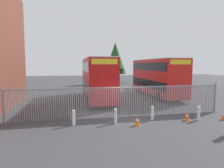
{
  "coord_description": "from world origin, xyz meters",
  "views": [
    {
      "loc": [
        -3.44,
        -13.42,
        3.71
      ],
      "look_at": [
        0.0,
        4.0,
        2.0
      ],
      "focal_mm": 31.47,
      "sensor_mm": 36.0,
      "label": 1
    }
  ],
  "objects_px": {
    "double_decker_bus_behind_fence_left": "(97,77)",
    "traffic_cone_by_gate": "(187,116)",
    "bollard_far_right": "(199,113)",
    "double_decker_bus_near_gate": "(156,76)",
    "bollard_center_front": "(115,116)",
    "traffic_cone_near_kerb": "(137,121)",
    "double_decker_bus_behind_fence_right": "(164,73)",
    "traffic_cone_mid_forecourt": "(224,115)",
    "bollard_near_left": "(74,118)",
    "bollard_near_right": "(152,113)"
  },
  "relations": [
    {
      "from": "double_decker_bus_behind_fence_left",
      "to": "traffic_cone_by_gate",
      "type": "xyz_separation_m",
      "value": [
        4.94,
        -9.31,
        -2.13
      ]
    },
    {
      "from": "double_decker_bus_behind_fence_left",
      "to": "bollard_far_right",
      "type": "xyz_separation_m",
      "value": [
        5.8,
        -9.33,
        -1.95
      ]
    },
    {
      "from": "double_decker_bus_near_gate",
      "to": "bollard_far_right",
      "type": "distance_m",
      "value": 10.85
    },
    {
      "from": "bollard_center_front",
      "to": "traffic_cone_near_kerb",
      "type": "bearing_deg",
      "value": -31.14
    },
    {
      "from": "double_decker_bus_behind_fence_right",
      "to": "bollard_center_front",
      "type": "distance_m",
      "value": 21.14
    },
    {
      "from": "traffic_cone_by_gate",
      "to": "traffic_cone_mid_forecourt",
      "type": "distance_m",
      "value": 2.68
    },
    {
      "from": "traffic_cone_mid_forecourt",
      "to": "bollard_near_left",
      "type": "bearing_deg",
      "value": 176.2
    },
    {
      "from": "double_decker_bus_behind_fence_right",
      "to": "traffic_cone_by_gate",
      "type": "height_order",
      "value": "double_decker_bus_behind_fence_right"
    },
    {
      "from": "bollard_near_left",
      "to": "traffic_cone_mid_forecourt",
      "type": "height_order",
      "value": "bollard_near_left"
    },
    {
      "from": "double_decker_bus_behind_fence_left",
      "to": "bollard_center_front",
      "type": "height_order",
      "value": "double_decker_bus_behind_fence_left"
    },
    {
      "from": "double_decker_bus_behind_fence_left",
      "to": "traffic_cone_near_kerb",
      "type": "bearing_deg",
      "value": -82.21
    },
    {
      "from": "double_decker_bus_behind_fence_right",
      "to": "bollard_center_front",
      "type": "relative_size",
      "value": 11.38
    },
    {
      "from": "double_decker_bus_near_gate",
      "to": "double_decker_bus_behind_fence_right",
      "type": "bearing_deg",
      "value": 57.92
    },
    {
      "from": "bollard_near_left",
      "to": "traffic_cone_mid_forecourt",
      "type": "distance_m",
      "value": 10.14
    },
    {
      "from": "bollard_center_front",
      "to": "bollard_far_right",
      "type": "distance_m",
      "value": 5.7
    },
    {
      "from": "bollard_near_left",
      "to": "bollard_near_right",
      "type": "height_order",
      "value": "same"
    },
    {
      "from": "bollard_near_left",
      "to": "bollard_far_right",
      "type": "height_order",
      "value": "same"
    },
    {
      "from": "double_decker_bus_near_gate",
      "to": "traffic_cone_near_kerb",
      "type": "height_order",
      "value": "double_decker_bus_near_gate"
    },
    {
      "from": "double_decker_bus_behind_fence_right",
      "to": "double_decker_bus_near_gate",
      "type": "bearing_deg",
      "value": -122.08
    },
    {
      "from": "double_decker_bus_near_gate",
      "to": "bollard_near_left",
      "type": "distance_m",
      "value": 14.27
    },
    {
      "from": "bollard_near_left",
      "to": "bollard_center_front",
      "type": "bearing_deg",
      "value": -1.93
    },
    {
      "from": "bollard_center_front",
      "to": "traffic_cone_mid_forecourt",
      "type": "relative_size",
      "value": 1.61
    },
    {
      "from": "double_decker_bus_behind_fence_right",
      "to": "traffic_cone_mid_forecourt",
      "type": "relative_size",
      "value": 18.32
    },
    {
      "from": "bollard_near_left",
      "to": "bollard_center_front",
      "type": "relative_size",
      "value": 1.0
    },
    {
      "from": "double_decker_bus_behind_fence_left",
      "to": "double_decker_bus_near_gate",
      "type": "bearing_deg",
      "value": 9.46
    },
    {
      "from": "bollard_near_right",
      "to": "traffic_cone_near_kerb",
      "type": "distance_m",
      "value": 1.72
    },
    {
      "from": "double_decker_bus_behind_fence_left",
      "to": "traffic_cone_mid_forecourt",
      "type": "distance_m",
      "value": 12.39
    },
    {
      "from": "double_decker_bus_near_gate",
      "to": "bollard_near_left",
      "type": "relative_size",
      "value": 11.38
    },
    {
      "from": "bollard_near_left",
      "to": "bollard_far_right",
      "type": "xyz_separation_m",
      "value": [
        8.31,
        -0.46,
        0.0
      ]
    },
    {
      "from": "bollard_far_right",
      "to": "traffic_cone_by_gate",
      "type": "xyz_separation_m",
      "value": [
        -0.86,
        0.02,
        -0.19
      ]
    },
    {
      "from": "double_decker_bus_near_gate",
      "to": "double_decker_bus_behind_fence_left",
      "type": "relative_size",
      "value": 1.0
    },
    {
      "from": "double_decker_bus_near_gate",
      "to": "traffic_cone_near_kerb",
      "type": "distance_m",
      "value": 12.67
    },
    {
      "from": "bollard_center_front",
      "to": "traffic_cone_near_kerb",
      "type": "distance_m",
      "value": 1.43
    },
    {
      "from": "traffic_cone_mid_forecourt",
      "to": "traffic_cone_by_gate",
      "type": "bearing_deg",
      "value": 175.05
    },
    {
      "from": "bollard_near_left",
      "to": "bollard_center_front",
      "type": "height_order",
      "value": "same"
    },
    {
      "from": "bollard_near_left",
      "to": "traffic_cone_mid_forecourt",
      "type": "relative_size",
      "value": 1.61
    },
    {
      "from": "bollard_far_right",
      "to": "traffic_cone_near_kerb",
      "type": "relative_size",
      "value": 1.61
    },
    {
      "from": "double_decker_bus_near_gate",
      "to": "bollard_center_front",
      "type": "bearing_deg",
      "value": -125.47
    },
    {
      "from": "double_decker_bus_near_gate",
      "to": "bollard_near_right",
      "type": "height_order",
      "value": "double_decker_bus_near_gate"
    },
    {
      "from": "bollard_far_right",
      "to": "double_decker_bus_behind_fence_right",
      "type": "bearing_deg",
      "value": 71.04
    },
    {
      "from": "bollard_far_right",
      "to": "traffic_cone_near_kerb",
      "type": "xyz_separation_m",
      "value": [
        -4.48,
        -0.36,
        -0.19
      ]
    },
    {
      "from": "traffic_cone_near_kerb",
      "to": "bollard_center_front",
      "type": "bearing_deg",
      "value": 148.86
    },
    {
      "from": "double_decker_bus_near_gate",
      "to": "bollard_center_front",
      "type": "relative_size",
      "value": 11.38
    },
    {
      "from": "double_decker_bus_behind_fence_right",
      "to": "traffic_cone_by_gate",
      "type": "xyz_separation_m",
      "value": [
        -6.98,
        -17.79,
        -2.13
      ]
    },
    {
      "from": "bollard_near_right",
      "to": "traffic_cone_mid_forecourt",
      "type": "bearing_deg",
      "value": -9.6
    },
    {
      "from": "double_decker_bus_behind_fence_right",
      "to": "bollard_near_right",
      "type": "distance_m",
      "value": 19.59
    },
    {
      "from": "double_decker_bus_behind_fence_left",
      "to": "bollard_near_right",
      "type": "height_order",
      "value": "double_decker_bus_behind_fence_left"
    },
    {
      "from": "double_decker_bus_behind_fence_left",
      "to": "bollard_near_right",
      "type": "relative_size",
      "value": 11.38
    },
    {
      "from": "double_decker_bus_behind_fence_right",
      "to": "bollard_near_right",
      "type": "height_order",
      "value": "double_decker_bus_behind_fence_right"
    },
    {
      "from": "double_decker_bus_behind_fence_left",
      "to": "traffic_cone_by_gate",
      "type": "height_order",
      "value": "double_decker_bus_behind_fence_left"
    }
  ]
}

